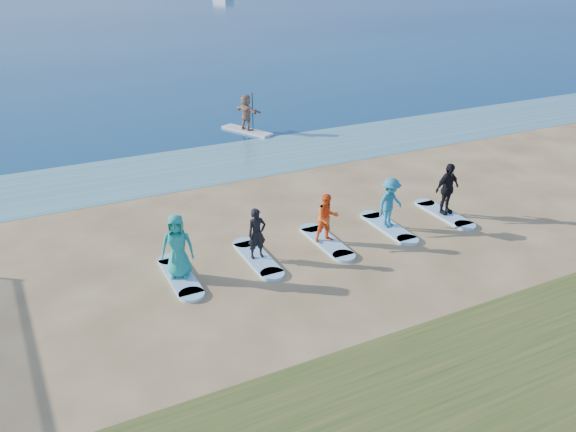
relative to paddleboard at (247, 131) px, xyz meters
name	(u,v)px	position (x,y,z in m)	size (l,w,h in m)	color
ground	(275,290)	(-5.17, -14.35, -0.06)	(600.00, 600.00, 0.00)	tan
shallow_water	(169,170)	(-5.17, -3.85, -0.05)	(600.00, 600.00, 0.00)	teal
paddleboard	(247,131)	(0.00, 0.00, 0.00)	(0.70, 3.00, 0.12)	silver
paddleboarder	(246,112)	(0.00, 0.00, 0.97)	(1.69, 0.54, 1.82)	tan
surfboard_0	(180,276)	(-7.28, -12.59, -0.01)	(0.70, 2.20, 0.09)	#9DD5F3
student_0	(177,246)	(-7.28, -12.59, 0.95)	(0.90, 0.58, 1.84)	teal
surfboard_1	(258,258)	(-4.90, -12.59, -0.01)	(0.70, 2.20, 0.09)	#9DD5F3
student_1	(257,234)	(-4.90, -12.59, 0.81)	(0.57, 0.37, 1.55)	black
surfboard_2	(326,242)	(-2.53, -12.59, -0.01)	(0.70, 2.20, 0.09)	#9DD5F3
student_2	(327,218)	(-2.53, -12.59, 0.82)	(0.76, 0.59, 1.57)	#FB571A
surfboard_3	(388,227)	(-0.16, -12.59, -0.01)	(0.70, 2.20, 0.09)	#9DD5F3
student_3	(390,203)	(-0.16, -12.59, 0.87)	(1.09, 0.62, 1.68)	teal
surfboard_4	(444,214)	(2.22, -12.59, -0.01)	(0.70, 2.20, 0.09)	#9DD5F3
student_4	(447,189)	(2.22, -12.59, 0.94)	(1.06, 0.44, 1.82)	black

